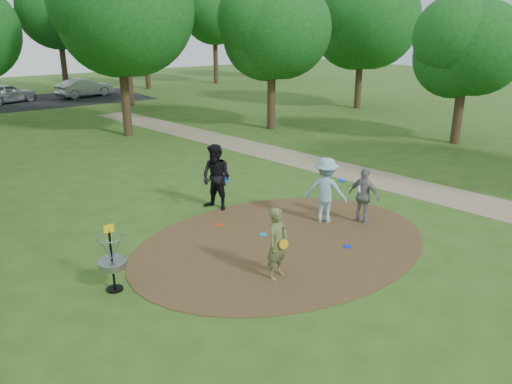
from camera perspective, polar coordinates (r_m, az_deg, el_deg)
ground at (r=13.29m, az=3.09°, el=-5.84°), size 100.00×100.00×0.00m
dirt_clearing at (r=13.29m, az=3.09°, el=-5.80°), size 8.40×8.40×0.02m
footpath at (r=18.99m, az=14.51°, el=1.27°), size 7.55×39.89×0.01m
parking_lot at (r=40.84m, az=-22.63°, el=9.63°), size 14.00×8.00×0.01m
player_observer_with_disc at (r=11.24m, az=2.45°, el=-5.88°), size 0.71×0.58×1.69m
player_throwing_with_disc at (r=14.46m, az=7.98°, el=0.18°), size 1.47×1.43×1.93m
player_walking_with_disc at (r=15.32m, az=-4.55°, el=1.65°), size 1.08×1.21×2.06m
player_waiting_with_disc at (r=14.60m, az=12.25°, el=-0.43°), size 0.58×1.04×1.67m
disc_ground_cyan at (r=13.72m, az=0.81°, el=-4.87°), size 0.22×0.22×0.02m
disc_ground_blue at (r=13.23m, az=10.36°, el=-6.13°), size 0.22×0.22×0.02m
disc_ground_red at (r=14.37m, az=-4.25°, el=-3.77°), size 0.22×0.22×0.02m
car_left at (r=40.65m, az=-26.65°, el=10.06°), size 4.47×2.99×1.41m
car_right at (r=41.76m, az=-18.98°, el=11.20°), size 4.51×2.34×1.42m
disc_golf_basket at (r=11.13m, az=-16.21°, el=-6.76°), size 0.63×0.63×1.54m
tree_ring at (r=21.56m, az=-7.02°, el=18.32°), size 37.24×45.98×9.75m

